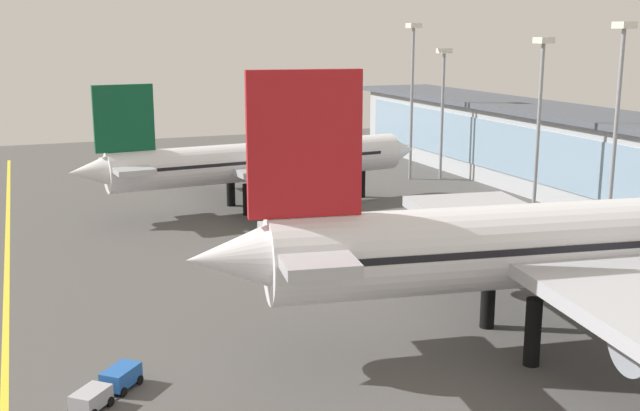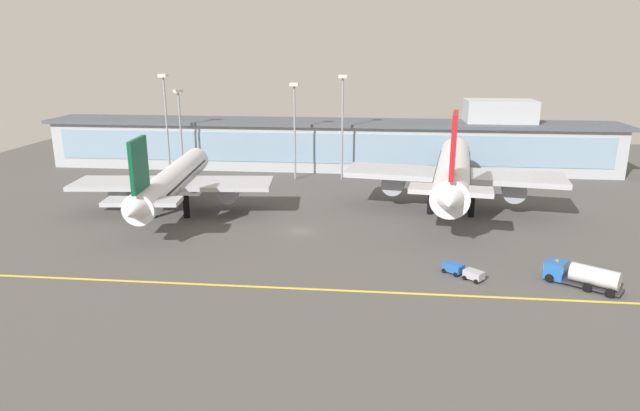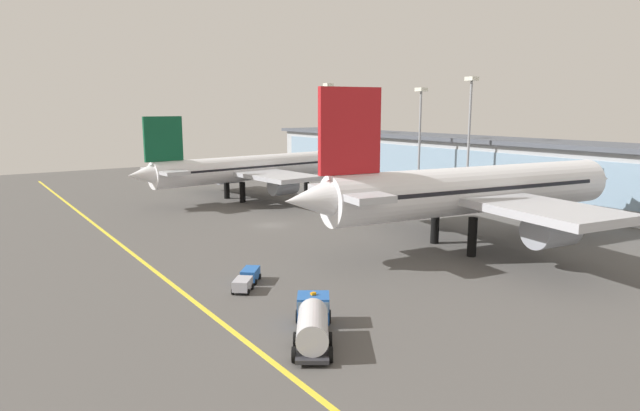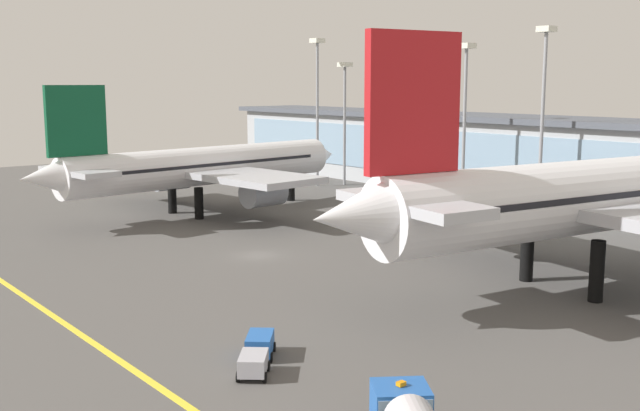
# 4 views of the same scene
# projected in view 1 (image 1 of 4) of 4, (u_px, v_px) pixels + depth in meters

# --- Properties ---
(ground_plane) EXTENTS (189.58, 189.58, 0.00)m
(ground_plane) POSITION_uv_depth(u_px,v_px,m) (252.00, 266.00, 75.16)
(ground_plane) COLOR #514F4C
(taxiway_centreline_stripe) EXTENTS (151.66, 0.50, 0.01)m
(taxiway_centreline_stripe) POSITION_uv_depth(u_px,v_px,m) (6.00, 293.00, 67.42)
(taxiway_centreline_stripe) COLOR yellow
(taxiway_centreline_stripe) RESTS_ON ground
(airliner_near_left) EXTENTS (35.76, 46.62, 16.14)m
(airliner_near_left) POSITION_uv_depth(u_px,v_px,m) (259.00, 162.00, 98.45)
(airliner_near_left) COLOR black
(airliner_near_left) RESTS_ON ground
(airliner_near_right) EXTENTS (39.37, 51.30, 19.78)m
(airliner_near_right) POSITION_uv_depth(u_px,v_px,m) (552.00, 246.00, 55.36)
(airliner_near_right) COLOR black
(airliner_near_right) RESTS_ON ground
(baggage_tug_near) EXTENTS (5.21, 4.86, 1.40)m
(baggage_tug_near) POSITION_uv_depth(u_px,v_px,m) (108.00, 386.00, 47.94)
(baggage_tug_near) COLOR black
(baggage_tug_near) RESTS_ON ground
(apron_light_mast_west) EXTENTS (1.80, 1.80, 19.58)m
(apron_light_mast_west) POSITION_uv_depth(u_px,v_px,m) (443.00, 92.00, 116.56)
(apron_light_mast_west) COLOR gray
(apron_light_mast_west) RESTS_ON ground
(apron_light_mast_centre) EXTENTS (1.80, 1.80, 23.04)m
(apron_light_mast_centre) POSITION_uv_depth(u_px,v_px,m) (618.00, 99.00, 81.76)
(apron_light_mast_centre) COLOR gray
(apron_light_mast_centre) RESTS_ON ground
(apron_light_mast_east) EXTENTS (1.80, 1.80, 23.21)m
(apron_light_mast_east) POSITION_uv_depth(u_px,v_px,m) (412.00, 78.00, 115.96)
(apron_light_mast_east) COLOR gray
(apron_light_mast_east) RESTS_ON ground
(apron_light_mast_far_east) EXTENTS (1.80, 1.80, 21.41)m
(apron_light_mast_far_east) POSITION_uv_depth(u_px,v_px,m) (540.00, 100.00, 90.73)
(apron_light_mast_far_east) COLOR gray
(apron_light_mast_far_east) RESTS_ON ground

